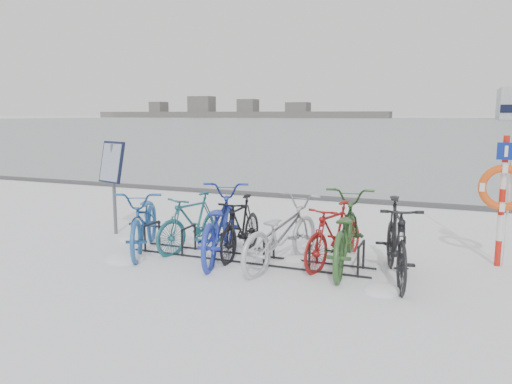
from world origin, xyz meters
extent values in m
plane|color=white|center=(0.00, 0.00, 0.00)|extent=(900.00, 900.00, 0.00)
cube|color=#919BA4|center=(0.00, 155.00, 0.01)|extent=(400.00, 298.00, 0.02)
cube|color=#3F3F42|center=(0.00, 5.90, 0.05)|extent=(400.00, 0.25, 0.10)
cylinder|color=black|center=(-1.80, -0.22, 0.22)|extent=(0.04, 0.04, 0.44)
cylinder|color=black|center=(-1.80, 0.22, 0.22)|extent=(0.04, 0.04, 0.44)
cylinder|color=black|center=(-1.80, 0.00, 0.44)|extent=(0.04, 0.44, 0.04)
cylinder|color=black|center=(-1.08, -0.22, 0.22)|extent=(0.04, 0.04, 0.44)
cylinder|color=black|center=(-1.08, 0.22, 0.22)|extent=(0.04, 0.04, 0.44)
cylinder|color=black|center=(-1.08, 0.00, 0.44)|extent=(0.04, 0.44, 0.04)
cylinder|color=black|center=(-0.36, -0.22, 0.22)|extent=(0.04, 0.04, 0.44)
cylinder|color=black|center=(-0.36, 0.22, 0.22)|extent=(0.04, 0.04, 0.44)
cylinder|color=black|center=(-0.36, 0.00, 0.44)|extent=(0.04, 0.44, 0.04)
cylinder|color=black|center=(0.36, -0.22, 0.22)|extent=(0.04, 0.04, 0.44)
cylinder|color=black|center=(0.36, 0.22, 0.22)|extent=(0.04, 0.04, 0.44)
cylinder|color=black|center=(0.36, 0.00, 0.44)|extent=(0.04, 0.44, 0.04)
cylinder|color=black|center=(1.08, -0.22, 0.22)|extent=(0.04, 0.04, 0.44)
cylinder|color=black|center=(1.08, 0.22, 0.22)|extent=(0.04, 0.04, 0.44)
cylinder|color=black|center=(1.08, 0.00, 0.44)|extent=(0.04, 0.44, 0.04)
cylinder|color=black|center=(1.80, -0.22, 0.22)|extent=(0.04, 0.04, 0.44)
cylinder|color=black|center=(1.80, 0.22, 0.22)|extent=(0.04, 0.04, 0.44)
cylinder|color=black|center=(1.80, 0.00, 0.44)|extent=(0.04, 0.44, 0.04)
cylinder|color=black|center=(0.00, -0.22, 0.02)|extent=(4.00, 0.03, 0.03)
cylinder|color=black|center=(0.00, 0.22, 0.02)|extent=(4.00, 0.03, 0.03)
cylinder|color=#595B5E|center=(-3.08, 0.66, 0.87)|extent=(0.07, 0.07, 1.74)
cube|color=black|center=(-3.08, 0.63, 1.40)|extent=(0.64, 0.39, 0.79)
cube|color=#8C99AD|center=(-3.08, 0.59, 1.40)|extent=(0.57, 0.31, 0.70)
cylinder|color=red|center=(3.69, 1.15, 0.20)|extent=(0.09, 0.09, 0.40)
cylinder|color=silver|center=(3.69, 1.15, 0.60)|extent=(0.09, 0.09, 0.40)
cylinder|color=red|center=(3.69, 1.15, 1.00)|extent=(0.09, 0.09, 0.40)
cylinder|color=silver|center=(3.69, 1.15, 1.40)|extent=(0.09, 0.09, 0.40)
cylinder|color=red|center=(3.69, 1.15, 1.80)|extent=(0.09, 0.09, 0.40)
torus|color=#DB4D14|center=(3.69, 1.06, 1.23)|extent=(0.70, 0.12, 0.70)
cube|color=navy|center=(3.69, 1.07, 1.77)|extent=(0.25, 0.03, 0.25)
cube|color=#505050|center=(-120.00, 260.00, 1.75)|extent=(180.00, 12.00, 3.50)
cube|color=#505050|center=(-150.00, 260.00, 5.50)|extent=(24.00, 10.00, 8.00)
cube|color=#505050|center=(-90.00, 260.00, 5.00)|extent=(20.00, 10.00, 6.00)
imported|color=#225698|center=(-1.85, -0.12, 0.56)|extent=(1.56, 2.26, 1.12)
imported|color=#1F5F69|center=(-1.11, 0.24, 0.51)|extent=(0.94, 1.76, 1.02)
imported|color=#2235AC|center=(-0.50, -0.03, 0.59)|extent=(1.31, 2.39, 1.19)
imported|color=black|center=(-0.22, 0.22, 0.51)|extent=(0.54, 1.71, 1.02)
imported|color=#ADB1B5|center=(0.59, -0.08, 0.55)|extent=(1.17, 2.20, 1.09)
imported|color=maroon|center=(1.34, 0.25, 0.51)|extent=(0.94, 1.76, 1.02)
imported|color=#2E5828|center=(1.50, 0.23, 0.58)|extent=(0.97, 2.28, 1.17)
imported|color=black|center=(2.30, -0.08, 0.59)|extent=(1.00, 2.04, 1.18)
ellipsoid|color=white|center=(-2.53, 0.35, 0.00)|extent=(0.39, 0.39, 0.14)
ellipsoid|color=white|center=(-1.82, -0.73, 0.00)|extent=(0.63, 0.63, 0.22)
ellipsoid|color=white|center=(0.69, 0.31, 0.00)|extent=(0.38, 0.38, 0.13)
ellipsoid|color=white|center=(2.21, -0.66, 0.00)|extent=(0.51, 0.51, 0.18)
ellipsoid|color=white|center=(-0.89, 0.42, 0.00)|extent=(0.50, 0.50, 0.18)
ellipsoid|color=white|center=(1.48, 0.66, 0.00)|extent=(0.54, 0.54, 0.19)
camera|label=1|loc=(3.02, -7.12, 2.32)|focal=35.00mm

